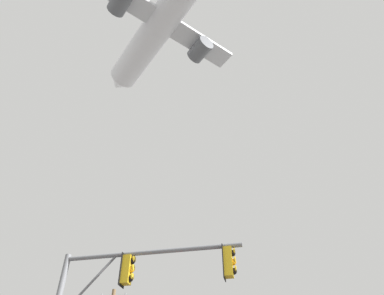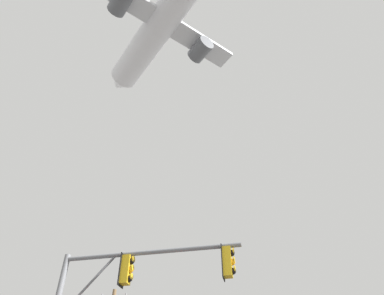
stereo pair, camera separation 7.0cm
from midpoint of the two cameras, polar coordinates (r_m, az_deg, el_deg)
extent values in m
cylinder|color=slate|center=(11.87, -6.74, -16.87)|extent=(5.96, 0.88, 0.15)
cylinder|color=slate|center=(12.36, -17.09, -21.41)|extent=(1.85, 0.31, 2.08)
cube|color=gold|center=(11.17, 6.08, -18.38)|extent=(0.30, 0.35, 0.90)
cylinder|color=gold|center=(11.36, 5.90, -15.97)|extent=(0.05, 0.05, 0.12)
cube|color=black|center=(11.19, 5.33, -18.46)|extent=(0.08, 0.46, 1.04)
sphere|color=black|center=(11.25, 6.75, -17.02)|extent=(0.20, 0.20, 0.20)
cylinder|color=gold|center=(11.27, 7.07, -16.70)|extent=(0.07, 0.21, 0.21)
sphere|color=orange|center=(11.15, 6.86, -18.35)|extent=(0.20, 0.20, 0.20)
cylinder|color=gold|center=(11.17, 7.18, -18.03)|extent=(0.07, 0.21, 0.21)
sphere|color=black|center=(11.06, 6.97, -19.71)|extent=(0.20, 0.20, 0.20)
cylinder|color=gold|center=(11.08, 7.30, -19.38)|extent=(0.07, 0.21, 0.21)
cube|color=gold|center=(11.95, -10.70, -19.34)|extent=(0.30, 0.35, 0.90)
cylinder|color=gold|center=(12.13, -10.41, -17.07)|extent=(0.05, 0.05, 0.12)
cube|color=black|center=(12.00, -11.36, -19.34)|extent=(0.08, 0.46, 1.04)
sphere|color=black|center=(11.99, -9.86, -18.11)|extent=(0.20, 0.20, 0.20)
cylinder|color=gold|center=(11.99, -9.53, -17.84)|extent=(0.07, 0.21, 0.21)
sphere|color=orange|center=(11.90, -10.02, -19.37)|extent=(0.20, 0.20, 0.20)
cylinder|color=gold|center=(11.89, -9.67, -19.09)|extent=(0.07, 0.21, 0.21)
sphere|color=black|center=(11.81, -10.17, -20.65)|extent=(0.20, 0.20, 0.20)
cylinder|color=gold|center=(11.80, -9.83, -20.37)|extent=(0.07, 0.21, 0.21)
cylinder|color=gray|center=(28.50, -14.60, -22.63)|extent=(0.10, 0.10, 0.18)
cylinder|color=gray|center=(27.98, -10.81, -22.85)|extent=(0.10, 0.10, 0.18)
cylinder|color=white|center=(52.94, -5.07, 19.90)|extent=(19.17, 21.51, 4.36)
cone|color=white|center=(60.56, -11.85, 10.51)|extent=(5.09, 4.96, 4.14)
cube|color=silver|center=(52.06, -4.70, 20.06)|extent=(19.59, 17.25, 0.49)
cylinder|color=#595B60|center=(49.81, -11.68, 22.64)|extent=(3.98, 4.08, 2.45)
cylinder|color=#595B60|center=(52.88, 1.46, 15.92)|extent=(3.98, 4.08, 2.45)
camera|label=1|loc=(0.04, -89.91, -0.07)|focal=32.15mm
camera|label=2|loc=(0.04, 90.09, 0.07)|focal=32.15mm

